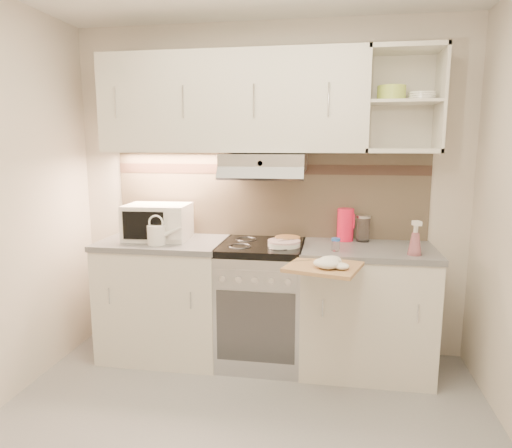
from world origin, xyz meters
name	(u,v)px	position (x,y,z in m)	size (l,w,h in m)	color
room_shell	(242,141)	(0.00, 0.37, 1.63)	(3.04, 2.84, 2.52)	beige
base_cabinet_left	(165,300)	(-0.75, 1.10, 0.43)	(0.90, 0.60, 0.86)	silver
worktop_left	(163,243)	(-0.75, 1.10, 0.88)	(0.92, 0.62, 0.04)	slate
base_cabinet_right	(365,311)	(0.75, 1.10, 0.43)	(0.90, 0.60, 0.86)	silver
worktop_right	(368,250)	(0.75, 1.10, 0.88)	(0.92, 0.62, 0.04)	slate
electric_range	(262,303)	(0.00, 1.10, 0.45)	(0.60, 0.60, 0.90)	#B7B7BC
microwave	(158,222)	(-0.80, 1.14, 1.03)	(0.48, 0.37, 0.26)	white
watering_can	(157,234)	(-0.73, 0.95, 0.98)	(0.25, 0.13, 0.21)	white
plate_stack	(284,243)	(0.17, 1.04, 0.92)	(0.23, 0.23, 0.05)	white
bread_loaf	(287,240)	(0.18, 1.15, 0.92)	(0.18, 0.18, 0.05)	#A87A3D
pink_pitcher	(345,225)	(0.60, 1.30, 1.02)	(0.13, 0.12, 0.24)	#FF173F
glass_jar	(363,228)	(0.72, 1.30, 1.00)	(0.10, 0.10, 0.19)	white
spice_jar	(336,244)	(0.52, 0.96, 0.94)	(0.06, 0.06, 0.09)	white
spray_bottle	(415,241)	(1.03, 0.92, 0.99)	(0.09, 0.09, 0.24)	pink
cutting_board	(324,267)	(0.45, 0.63, 0.87)	(0.42, 0.38, 0.02)	#A16746
dish_towel	(332,261)	(0.50, 0.61, 0.92)	(0.24, 0.21, 0.07)	white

